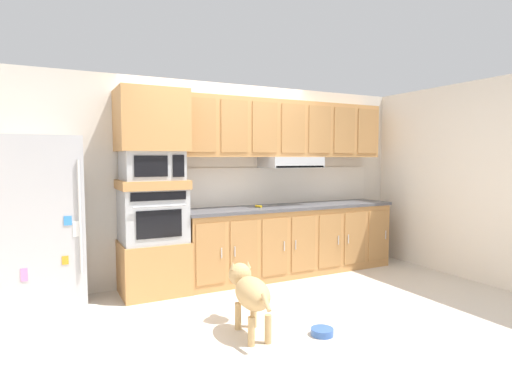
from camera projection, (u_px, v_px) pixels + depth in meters
ground_plane at (257, 300)px, 4.60m from camera, size 9.60×9.60×0.00m
back_kitchen_wall at (219, 181)px, 5.48m from camera, size 6.20×0.12×2.50m
side_panel_right at (439, 180)px, 5.76m from camera, size 0.12×7.10×2.50m
refrigerator at (41, 225)px, 4.19m from camera, size 0.76×0.73×1.76m
oven_base_cabinet at (154, 267)px, 4.81m from camera, size 0.74×0.62×0.60m
built_in_oven at (153, 215)px, 4.76m from camera, size 0.70×0.62×0.60m
appliance_mid_shelf at (152, 184)px, 4.73m from camera, size 0.74×0.62×0.10m
microwave at (152, 166)px, 4.71m from camera, size 0.64×0.54×0.32m
appliance_upper_cabinet at (151, 121)px, 4.68m from camera, size 0.74×0.62×0.68m
lower_cabinet_run at (291, 241)px, 5.63m from camera, size 2.93×0.63×0.88m
countertop_slab at (291, 207)px, 5.59m from camera, size 2.97×0.64×0.04m
backsplash_panel at (280, 185)px, 5.83m from camera, size 2.97×0.02×0.50m
upper_cabinet_with_hood at (287, 131)px, 5.62m from camera, size 2.93×0.48×0.88m
screwdriver at (259, 206)px, 5.36m from camera, size 0.15×0.14×0.03m
dog at (250, 291)px, 3.70m from camera, size 0.33×0.92×0.58m
dog_food_bowl at (322, 332)px, 3.67m from camera, size 0.20×0.20×0.06m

